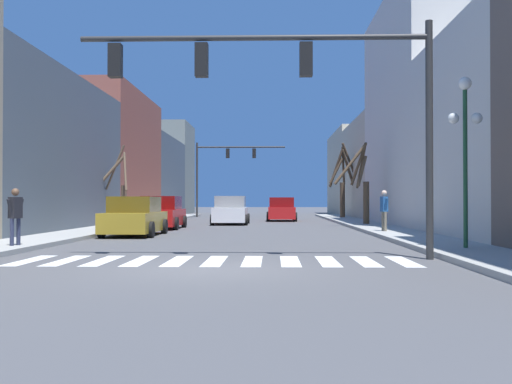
{
  "coord_description": "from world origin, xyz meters",
  "views": [
    {
      "loc": [
        1.37,
        -12.63,
        1.45
      ],
      "look_at": [
        0.27,
        28.51,
        2.04
      ],
      "focal_mm": 42.0,
      "sensor_mm": 36.0,
      "label": 1
    }
  ],
  "objects": [
    {
      "name": "ground_plane",
      "position": [
        0.0,
        0.0,
        0.0
      ],
      "size": [
        240.0,
        240.0,
        0.0
      ],
      "primitive_type": "plane",
      "color": "#4C4C4F"
    },
    {
      "name": "street_tree_right_near",
      "position": [
        6.43,
        21.14,
        2.31
      ],
      "size": [
        2.0,
        1.97,
        4.59
      ],
      "color": "brown",
      "rests_on": "sidewalk_right"
    },
    {
      "name": "street_tree_left_mid",
      "position": [
        6.99,
        34.72,
        3.01
      ],
      "size": [
        2.53,
        1.64,
        5.87
      ],
      "color": "#473828",
      "rests_on": "sidewalk_right"
    },
    {
      "name": "car_driving_away_lane",
      "position": [
        2.04,
        29.98,
        0.78
      ],
      "size": [
        2.11,
        4.4,
        1.67
      ],
      "rotation": [
        0.0,
        0.0,
        1.57
      ],
      "color": "red",
      "rests_on": "ground_plane"
    },
    {
      "name": "car_parked_left_mid",
      "position": [
        -1.15,
        23.73,
        0.8
      ],
      "size": [
        2.2,
        4.41,
        1.73
      ],
      "rotation": [
        0.0,
        0.0,
        -1.57
      ],
      "color": "white",
      "rests_on": "ground_plane"
    },
    {
      "name": "traffic_signal_near",
      "position": [
        1.89,
        2.23,
        4.47
      ],
      "size": [
        8.79,
        0.28,
        5.92
      ],
      "color": "#2D2D2D",
      "rests_on": "ground_plane"
    },
    {
      "name": "street_tree_right_mid",
      "position": [
        -6.89,
        19.78,
        1.96
      ],
      "size": [
        1.9,
        1.08,
        4.36
      ],
      "color": "brown",
      "rests_on": "sidewalk_left"
    },
    {
      "name": "building_row_right",
      "position": [
        10.8,
        23.18,
        5.3
      ],
      "size": [
        6.0,
        63.06,
        13.06
      ],
      "color": "#66564C",
      "rests_on": "ground_plane"
    },
    {
      "name": "car_parked_left_near",
      "position": [
        -4.32,
        18.01,
        0.78
      ],
      "size": [
        2.14,
        4.45,
        1.68
      ],
      "rotation": [
        0.0,
        0.0,
        1.57
      ],
      "color": "red",
      "rests_on": "ground_plane"
    },
    {
      "name": "car_parked_left_far",
      "position": [
        -4.32,
        12.0,
        0.76
      ],
      "size": [
        2.15,
        4.74,
        1.62
      ],
      "rotation": [
        0.0,
        0.0,
        1.57
      ],
      "color": "#A38423",
      "rests_on": "ground_plane"
    },
    {
      "name": "pedestrian_near_right_corner",
      "position": [
        6.17,
        13.1,
        1.18
      ],
      "size": [
        0.29,
        0.75,
        1.75
      ],
      "rotation": [
        0.0,
        0.0,
        1.72
      ],
      "color": "#7A705B",
      "rests_on": "sidewalk_right"
    },
    {
      "name": "building_row_left",
      "position": [
        -10.8,
        24.52,
        4.68
      ],
      "size": [
        6.0,
        64.1,
        11.93
      ],
      "color": "tan",
      "rests_on": "ground_plane"
    },
    {
      "name": "street_lamp_right_corner",
      "position": [
        6.72,
        4.03,
        3.47
      ],
      "size": [
        0.95,
        0.36,
        4.73
      ],
      "color": "#1E4C2D",
      "rests_on": "sidewalk_right"
    },
    {
      "name": "pedestrian_on_right_sidewalk",
      "position": [
        -6.09,
        4.55,
        1.13
      ],
      "size": [
        0.31,
        0.71,
        1.66
      ],
      "rotation": [
        0.0,
        0.0,
        4.45
      ],
      "color": "#282D47",
      "rests_on": "sidewalk_left"
    },
    {
      "name": "traffic_signal_far",
      "position": [
        -2.98,
        40.0,
        4.82
      ],
      "size": [
        7.87,
        0.28,
        6.57
      ],
      "color": "#2D2D2D",
      "rests_on": "ground_plane"
    },
    {
      "name": "crosswalk_stripes",
      "position": [
        -0.0,
        1.71,
        0.0
      ],
      "size": [
        9.45,
        2.6,
        0.01
      ],
      "color": "white",
      "rests_on": "ground_plane"
    }
  ]
}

